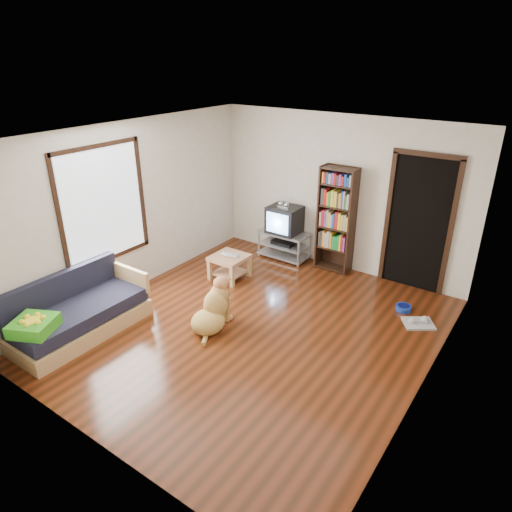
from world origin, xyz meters
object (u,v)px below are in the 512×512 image
Objects in this scene: dog_bowl at (403,308)px; bookshelf at (337,214)px; laptop at (228,256)px; grey_rag at (418,323)px; sofa at (80,315)px; green_cushion at (34,326)px; coffee_table at (229,262)px; crt_tv at (285,219)px; tv_stand at (284,244)px; dog at (213,310)px.

bookshelf is (-1.49, 0.68, 0.96)m from dog_bowl.
laptop is 3.10m from grey_rag.
dog_bowl is 4.57m from sofa.
sofa is (-3.41, -3.04, 0.22)m from dog_bowl.
sofa is (-1.92, -3.72, -0.74)m from bookshelf.
sofa is (-0.12, 0.68, -0.24)m from green_cushion.
laptop is at bearing -90.00° from coffee_table.
crt_tv reaches higher than laptop.
green_cushion is 4.42m from crt_tv.
tv_stand is at bearing -174.37° from bookshelf.
laptop is 0.35× the size of dog.
coffee_table is (-1.26, -1.31, -0.72)m from bookshelf.
green_cushion is at bearing -105.07° from laptop.
dog is at bearing -80.50° from crt_tv.
dog is (-0.53, -2.61, -0.74)m from bookshelf.
bookshelf is at bearing 4.32° from crt_tv.
dog_bowl is 2.79m from dog.
grey_rag is 0.44× the size of tv_stand.
tv_stand is 1.20m from bookshelf.
tv_stand is 0.50× the size of bookshelf.
coffee_table is at bearing 74.58° from sofa.
laptop is 0.34× the size of tv_stand.
sofa is 2.09× the size of dog.
green_cushion is 2.11× the size of dog_bowl.
bookshelf is 2.76m from dog.
grey_rag is 0.46× the size of dog.
dog_bowl is 2.83m from coffee_table.
sofa reaches higher than coffee_table.
bookshelf reaches higher than coffee_table.
tv_stand is at bearing -90.00° from crt_tv.
green_cushion is 2.22m from dog.
coffee_table is 1.49m from dog.
grey_rag is (0.30, -0.25, -0.03)m from dog_bowl.
crt_tv is at bearing 90.00° from tv_stand.
dog_bowl is 0.12× the size of sofa.
dog is (-2.31, -1.67, 0.25)m from grey_rag.
sofa reaches higher than laptop.
coffee_table reaches higher than dog_bowl.
tv_stand is 2.55m from dog.
crt_tv is 3.81m from sofa.
green_cushion is 0.54× the size of dog.
coffee_table is at bearing -103.97° from crt_tv.
dog is at bearing -60.47° from coffee_table.
grey_rag is at bearing -39.81° from dog_bowl.
grey_rag is 2.96m from crt_tv.
crt_tv reaches higher than tv_stand.
sofa is at bearing 74.42° from green_cushion.
crt_tv is (0.00, 0.02, 0.47)m from tv_stand.
coffee_table is (-0.31, -1.22, 0.01)m from tv_stand.
crt_tv reaches higher than dog.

